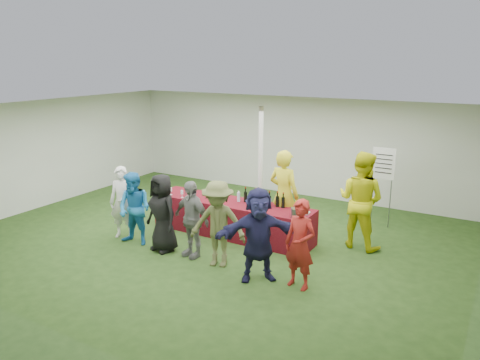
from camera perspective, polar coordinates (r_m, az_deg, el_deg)
The scene contains 18 objects.
ground at distance 9.97m, azimuth -3.38°, elevation -7.13°, with size 60.00×60.00×0.00m, color #284719.
tent at distance 10.31m, azimuth 2.53°, elevation 1.48°, with size 10.00×10.00×10.00m.
serving_table at distance 10.03m, azimuth -0.99°, elevation -4.70°, with size 3.60×0.80×0.75m, color maroon.
wine_bottles at distance 9.67m, azimuth 3.01°, elevation -2.36°, with size 0.93×0.16×0.32m.
wine_glasses at distance 10.16m, azimuth -6.15°, elevation -1.63°, with size 1.25×0.12×0.16m.
water_bottle at distance 9.88m, azimuth -0.17°, elevation -2.06°, with size 0.07×0.07×0.23m.
bar_towel at distance 9.26m, azimuth 7.66°, elevation -3.94°, with size 0.25×0.18×0.03m, color white.
dump_bucket at distance 9.00m, azimuth 6.99°, elevation -3.96°, with size 0.25×0.25×0.18m, color slate.
wine_list_sign at distance 10.77m, azimuth 17.07°, elevation 1.22°, with size 0.50×0.03×1.80m.
staff_pourer at distance 9.72m, azimuth 5.36°, elevation -1.83°, with size 0.69×0.45×1.90m, color gold.
staff_back at distance 9.55m, azimuth 14.51°, elevation -2.38°, with size 0.95×0.74×1.95m, color #C5C50F.
customer_0 at distance 10.10m, azimuth -14.11°, elevation -2.67°, with size 0.56×0.37×1.53m, color silver.
customer_1 at distance 9.67m, azimuth -12.73°, elevation -3.46°, with size 0.73×0.57×1.50m, color #1E76B9.
customer_2 at distance 9.25m, azimuth -9.45°, elevation -3.97°, with size 0.76×0.49×1.55m, color black.
customer_3 at distance 8.91m, azimuth -5.96°, elevation -4.75°, with size 0.88×0.36×1.49m, color slate.
customer_4 at distance 8.46m, azimuth -2.69°, elevation -5.38°, with size 1.04×0.60×1.60m, color brown.
customer_5 at distance 7.93m, azimuth 2.27°, elevation -6.67°, with size 1.51×0.48×1.63m, color #1B1B41.
customer_6 at distance 7.74m, azimuth 7.33°, elevation -7.80°, with size 0.55×0.36×1.51m, color maroon.
Camera 1 is at (5.16, -7.69, 3.70)m, focal length 35.00 mm.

